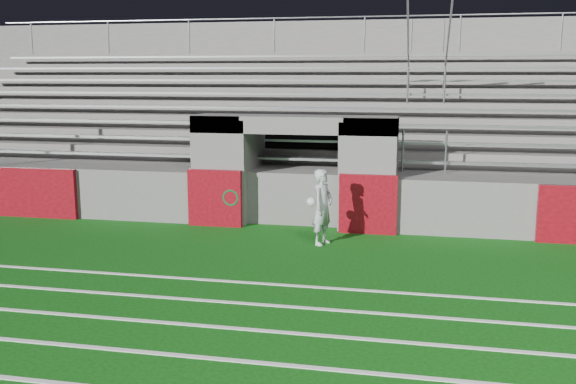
# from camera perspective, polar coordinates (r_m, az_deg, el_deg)

# --- Properties ---
(ground) EXTENTS (90.00, 90.00, 0.00)m
(ground) POSITION_cam_1_polar(r_m,az_deg,el_deg) (12.14, -2.67, -6.58)
(ground) COLOR #0B470D
(ground) RESTS_ON ground
(stadium_structure) EXTENTS (26.00, 8.48, 5.42)m
(stadium_structure) POSITION_cam_1_polar(r_m,az_deg,el_deg) (19.54, 3.11, 4.35)
(stadium_structure) COLOR #5A5755
(stadium_structure) RESTS_ON ground
(goalkeeper_with_ball) EXTENTS (0.61, 0.68, 1.60)m
(goalkeeper_with_ball) POSITION_cam_1_polar(r_m,az_deg,el_deg) (13.50, 3.08, -1.33)
(goalkeeper_with_ball) COLOR #B0B6BA
(goalkeeper_with_ball) RESTS_ON ground
(hose_coil) EXTENTS (0.48, 0.14, 0.49)m
(hose_coil) POSITION_cam_1_polar(r_m,az_deg,el_deg) (15.08, -5.07, -0.56)
(hose_coil) COLOR #0B3810
(hose_coil) RESTS_ON ground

